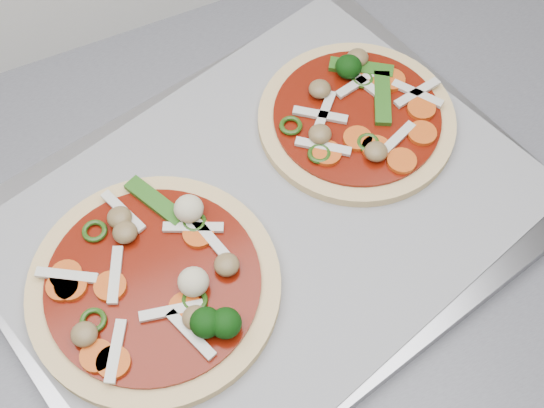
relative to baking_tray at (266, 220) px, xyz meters
name	(u,v)px	position (x,y,z in m)	size (l,w,h in m)	color
base_cabinet	(531,302)	(0.41, -0.04, -0.48)	(3.60, 0.60, 0.86)	silver
baking_tray	(266,220)	(0.00, 0.00, 0.00)	(0.44, 0.32, 0.01)	#9B9AA0
parchment	(266,215)	(0.00, 0.00, 0.01)	(0.42, 0.31, 0.00)	gray
pizza_left	(156,284)	(-0.10, -0.02, 0.02)	(0.26, 0.26, 0.03)	#E2BF7F
pizza_right	(357,117)	(0.11, 0.05, 0.02)	(0.18, 0.18, 0.03)	#E2BF7F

